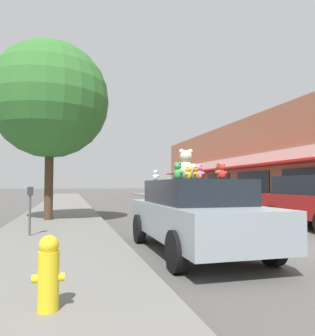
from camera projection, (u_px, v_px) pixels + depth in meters
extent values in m
plane|color=#514F4C|center=(310.00, 250.00, 7.40)|extent=(260.00, 260.00, 0.00)
cube|color=slate|center=(47.00, 262.00, 5.94)|extent=(3.30, 90.00, 0.15)
cube|color=#9E6047|center=(314.00, 162.00, 24.70)|extent=(10.53, 38.56, 6.47)
cube|color=red|center=(242.00, 167.00, 23.10)|extent=(1.63, 32.39, 0.12)
cube|color=silver|center=(252.00, 160.00, 23.33)|extent=(0.08, 30.85, 0.70)
cube|color=black|center=(306.00, 186.00, 17.92)|extent=(0.06, 4.19, 2.00)
cube|color=black|center=(252.00, 186.00, 23.23)|extent=(0.06, 4.19, 2.00)
cube|color=black|center=(218.00, 186.00, 28.55)|extent=(0.06, 4.19, 2.00)
cube|color=black|center=(195.00, 186.00, 33.86)|extent=(0.06, 4.19, 2.00)
cube|color=black|center=(178.00, 185.00, 39.17)|extent=(0.06, 4.19, 2.00)
cube|color=#8C999E|center=(195.00, 220.00, 7.18)|extent=(1.90, 4.80, 0.71)
cube|color=black|center=(194.00, 192.00, 7.21)|extent=(1.67, 2.64, 0.52)
cylinder|color=black|center=(139.00, 229.00, 8.35)|extent=(0.20, 0.72, 0.72)
cylinder|color=black|center=(206.00, 226.00, 8.83)|extent=(0.20, 0.72, 0.72)
cylinder|color=black|center=(176.00, 251.00, 5.49)|extent=(0.20, 0.72, 0.72)
cylinder|color=black|center=(272.00, 246.00, 5.97)|extent=(0.20, 0.72, 0.72)
ellipsoid|color=beige|center=(186.00, 170.00, 7.44)|extent=(0.39, 0.35, 0.44)
sphere|color=beige|center=(186.00, 156.00, 7.46)|extent=(0.33, 0.33, 0.28)
sphere|color=beige|center=(190.00, 151.00, 7.47)|extent=(0.14, 0.14, 0.12)
sphere|color=beige|center=(181.00, 151.00, 7.46)|extent=(0.14, 0.14, 0.12)
sphere|color=white|center=(185.00, 157.00, 7.58)|extent=(0.13, 0.13, 0.11)
sphere|color=beige|center=(194.00, 167.00, 7.48)|extent=(0.19, 0.19, 0.16)
sphere|color=beige|center=(178.00, 167.00, 7.46)|extent=(0.19, 0.19, 0.16)
ellipsoid|color=white|center=(156.00, 177.00, 7.94)|extent=(0.16, 0.16, 0.16)
sphere|color=white|center=(156.00, 172.00, 7.95)|extent=(0.14, 0.14, 0.10)
sphere|color=white|center=(157.00, 171.00, 7.93)|extent=(0.06, 0.06, 0.04)
sphere|color=white|center=(154.00, 171.00, 7.97)|extent=(0.06, 0.06, 0.04)
sphere|color=white|center=(157.00, 173.00, 7.98)|extent=(0.05, 0.05, 0.04)
sphere|color=white|center=(158.00, 176.00, 7.91)|extent=(0.08, 0.08, 0.06)
sphere|color=white|center=(154.00, 176.00, 7.98)|extent=(0.08, 0.08, 0.06)
ellipsoid|color=olive|center=(220.00, 174.00, 6.97)|extent=(0.23, 0.22, 0.23)
sphere|color=olive|center=(220.00, 166.00, 6.98)|extent=(0.20, 0.20, 0.15)
sphere|color=olive|center=(221.00, 164.00, 7.02)|extent=(0.08, 0.08, 0.06)
sphere|color=olive|center=(218.00, 164.00, 6.95)|extent=(0.08, 0.08, 0.06)
sphere|color=tan|center=(217.00, 167.00, 7.02)|extent=(0.08, 0.08, 0.06)
sphere|color=olive|center=(222.00, 173.00, 7.05)|extent=(0.12, 0.12, 0.08)
sphere|color=olive|center=(217.00, 172.00, 6.92)|extent=(0.12, 0.12, 0.08)
ellipsoid|color=pink|center=(199.00, 175.00, 7.47)|extent=(0.23, 0.23, 0.23)
sphere|color=pink|center=(199.00, 168.00, 7.48)|extent=(0.20, 0.20, 0.15)
sphere|color=pink|center=(201.00, 165.00, 7.45)|extent=(0.09, 0.09, 0.06)
sphere|color=pink|center=(197.00, 165.00, 7.51)|extent=(0.09, 0.09, 0.06)
sphere|color=#FFA3DA|center=(200.00, 168.00, 7.53)|extent=(0.08, 0.08, 0.06)
sphere|color=pink|center=(203.00, 173.00, 7.43)|extent=(0.12, 0.12, 0.08)
sphere|color=pink|center=(196.00, 173.00, 7.54)|extent=(0.12, 0.12, 0.08)
ellipsoid|color=green|center=(178.00, 174.00, 7.00)|extent=(0.22, 0.23, 0.24)
sphere|color=green|center=(178.00, 166.00, 7.01)|extent=(0.20, 0.20, 0.15)
sphere|color=green|center=(180.00, 163.00, 6.97)|extent=(0.08, 0.08, 0.06)
sphere|color=green|center=(176.00, 163.00, 7.05)|extent=(0.08, 0.08, 0.06)
sphere|color=#5ADA6D|center=(180.00, 167.00, 7.05)|extent=(0.08, 0.08, 0.06)
sphere|color=green|center=(181.00, 172.00, 6.94)|extent=(0.12, 0.12, 0.09)
sphere|color=green|center=(175.00, 172.00, 7.08)|extent=(0.12, 0.12, 0.09)
ellipsoid|color=orange|center=(196.00, 175.00, 6.60)|extent=(0.15, 0.16, 0.17)
sphere|color=orange|center=(196.00, 169.00, 6.61)|extent=(0.14, 0.14, 0.11)
sphere|color=orange|center=(196.00, 167.00, 6.65)|extent=(0.06, 0.06, 0.04)
sphere|color=orange|center=(196.00, 167.00, 6.57)|extent=(0.06, 0.06, 0.04)
sphere|color=#FFBA41|center=(194.00, 170.00, 6.62)|extent=(0.05, 0.05, 0.04)
sphere|color=orange|center=(196.00, 174.00, 6.67)|extent=(0.08, 0.08, 0.06)
sphere|color=orange|center=(195.00, 174.00, 6.54)|extent=(0.08, 0.08, 0.06)
ellipsoid|color=black|center=(183.00, 177.00, 7.72)|extent=(0.16, 0.17, 0.17)
sphere|color=black|center=(183.00, 172.00, 7.73)|extent=(0.15, 0.15, 0.11)
sphere|color=black|center=(184.00, 170.00, 7.77)|extent=(0.06, 0.06, 0.04)
sphere|color=black|center=(183.00, 170.00, 7.69)|extent=(0.06, 0.06, 0.04)
sphere|color=#3A3A3D|center=(181.00, 172.00, 7.74)|extent=(0.06, 0.06, 0.04)
sphere|color=black|center=(184.00, 176.00, 7.79)|extent=(0.09, 0.09, 0.06)
sphere|color=black|center=(182.00, 175.00, 7.66)|extent=(0.09, 0.09, 0.06)
ellipsoid|color=red|center=(222.00, 174.00, 6.19)|extent=(0.16, 0.14, 0.18)
sphere|color=red|center=(222.00, 167.00, 6.19)|extent=(0.13, 0.13, 0.11)
sphere|color=red|center=(224.00, 165.00, 6.20)|extent=(0.06, 0.06, 0.05)
sphere|color=red|center=(220.00, 165.00, 6.19)|extent=(0.06, 0.06, 0.05)
sphere|color=#FF4741|center=(221.00, 168.00, 6.24)|extent=(0.05, 0.05, 0.04)
sphere|color=red|center=(226.00, 173.00, 6.20)|extent=(0.08, 0.08, 0.07)
sphere|color=red|center=(218.00, 173.00, 6.19)|extent=(0.08, 0.08, 0.07)
ellipsoid|color=yellow|center=(189.00, 176.00, 6.82)|extent=(0.18, 0.18, 0.18)
sphere|color=yellow|center=(189.00, 169.00, 6.83)|extent=(0.16, 0.16, 0.11)
sphere|color=yellow|center=(189.00, 167.00, 6.87)|extent=(0.07, 0.07, 0.05)
sphere|color=yellow|center=(188.00, 167.00, 6.80)|extent=(0.07, 0.07, 0.05)
sphere|color=#FFFF4D|center=(186.00, 170.00, 6.85)|extent=(0.06, 0.06, 0.04)
sphere|color=yellow|center=(189.00, 174.00, 6.89)|extent=(0.09, 0.09, 0.06)
sphere|color=yellow|center=(187.00, 174.00, 6.77)|extent=(0.09, 0.09, 0.06)
ellipsoid|color=teal|center=(194.00, 176.00, 8.03)|extent=(0.21, 0.20, 0.21)
sphere|color=teal|center=(194.00, 170.00, 8.04)|extent=(0.18, 0.18, 0.13)
sphere|color=teal|center=(195.00, 168.00, 8.08)|extent=(0.08, 0.08, 0.06)
sphere|color=teal|center=(192.00, 168.00, 8.01)|extent=(0.08, 0.08, 0.06)
sphere|color=#47CDC6|center=(192.00, 170.00, 8.08)|extent=(0.07, 0.07, 0.05)
sphere|color=teal|center=(195.00, 175.00, 8.11)|extent=(0.11, 0.11, 0.08)
sphere|color=teal|center=(191.00, 175.00, 7.98)|extent=(0.11, 0.11, 0.08)
cylinder|color=black|center=(272.00, 215.00, 11.92)|extent=(0.20, 0.72, 0.72)
cylinder|color=black|center=(313.00, 214.00, 12.38)|extent=(0.20, 0.72, 0.72)
cylinder|color=#473323|center=(49.00, 184.00, 12.50)|extent=(0.32, 0.32, 2.71)
sphere|color=#33702D|center=(50.00, 100.00, 12.67)|extent=(4.51, 4.51, 4.51)
cylinder|color=yellow|center=(48.00, 281.00, 3.46)|extent=(0.22, 0.22, 0.62)
sphere|color=yellow|center=(49.00, 245.00, 3.48)|extent=(0.21, 0.21, 0.21)
cylinder|color=yellow|center=(37.00, 279.00, 3.43)|extent=(0.10, 0.09, 0.09)
cylinder|color=yellow|center=(60.00, 277.00, 3.49)|extent=(0.10, 0.09, 0.09)
cylinder|color=#4C4C51|center=(30.00, 215.00, 8.57)|extent=(0.06, 0.06, 1.05)
cube|color=#2D2D33|center=(30.00, 191.00, 8.61)|extent=(0.14, 0.10, 0.22)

